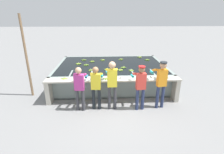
{
  "coord_description": "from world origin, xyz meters",
  "views": [
    {
      "loc": [
        -0.33,
        -5.77,
        3.21
      ],
      "look_at": [
        0.0,
        1.19,
        0.65
      ],
      "focal_mm": 28.0,
      "sensor_mm": 36.0,
      "label": 1
    }
  ],
  "objects_px": {
    "banana_bunch_floating_4": "(91,70)",
    "banana_bunch_floating_10": "(131,70)",
    "banana_bunch_floating_8": "(77,74)",
    "banana_bunch_floating_2": "(107,69)",
    "banana_bunch_ledge_2": "(64,79)",
    "banana_bunch_floating_0": "(86,65)",
    "knife_0": "(121,77)",
    "banana_bunch_floating_3": "(120,70)",
    "banana_bunch_floating_1": "(121,59)",
    "banana_bunch_floating_6": "(79,64)",
    "support_post_left": "(26,57)",
    "banana_bunch_floating_9": "(147,60)",
    "banana_bunch_floating_12": "(92,61)",
    "banana_bunch_floating_7": "(103,60)",
    "knife_1": "(152,78)",
    "banana_bunch_floating_5": "(140,57)",
    "worker_4": "(161,80)",
    "worker_2": "(112,81)",
    "worker_1": "(96,84)",
    "worker_0": "(80,85)",
    "worker_3": "(141,84)",
    "banana_bunch_ledge_1": "(106,79)",
    "banana_bunch_floating_11": "(123,67)",
    "banana_bunch_floating_13": "(84,60)",
    "banana_bunch_ledge_0": "(165,77)"
  },
  "relations": [
    {
      "from": "worker_3",
      "to": "banana_bunch_floating_8",
      "type": "bearing_deg",
      "value": 153.57
    },
    {
      "from": "worker_4",
      "to": "banana_bunch_ledge_2",
      "type": "relative_size",
      "value": 6.04
    },
    {
      "from": "banana_bunch_floating_3",
      "to": "banana_bunch_floating_10",
      "type": "relative_size",
      "value": 1.15
    },
    {
      "from": "banana_bunch_floating_4",
      "to": "support_post_left",
      "type": "bearing_deg",
      "value": -171.5
    },
    {
      "from": "banana_bunch_floating_3",
      "to": "banana_bunch_floating_4",
      "type": "bearing_deg",
      "value": 177.6
    },
    {
      "from": "banana_bunch_floating_9",
      "to": "banana_bunch_floating_6",
      "type": "bearing_deg",
      "value": -170.62
    },
    {
      "from": "worker_4",
      "to": "banana_bunch_ledge_1",
      "type": "height_order",
      "value": "worker_4"
    },
    {
      "from": "banana_bunch_floating_5",
      "to": "knife_1",
      "type": "height_order",
      "value": "banana_bunch_floating_5"
    },
    {
      "from": "banana_bunch_floating_5",
      "to": "worker_1",
      "type": "bearing_deg",
      "value": -120.8
    },
    {
      "from": "banana_bunch_ledge_1",
      "to": "banana_bunch_floating_0",
      "type": "bearing_deg",
      "value": 115.75
    },
    {
      "from": "banana_bunch_floating_0",
      "to": "banana_bunch_floating_12",
      "type": "distance_m",
      "value": 0.65
    },
    {
      "from": "banana_bunch_floating_0",
      "to": "banana_bunch_floating_8",
      "type": "relative_size",
      "value": 1.06
    },
    {
      "from": "banana_bunch_floating_1",
      "to": "banana_bunch_floating_6",
      "type": "relative_size",
      "value": 1.0
    },
    {
      "from": "banana_bunch_floating_1",
      "to": "banana_bunch_floating_5",
      "type": "xyz_separation_m",
      "value": [
        1.07,
        0.44,
        -0.0
      ]
    },
    {
      "from": "banana_bunch_floating_0",
      "to": "knife_1",
      "type": "height_order",
      "value": "banana_bunch_floating_0"
    },
    {
      "from": "banana_bunch_floating_8",
      "to": "banana_bunch_floating_2",
      "type": "bearing_deg",
      "value": 25.28
    },
    {
      "from": "banana_bunch_floating_5",
      "to": "knife_1",
      "type": "bearing_deg",
      "value": -92.96
    },
    {
      "from": "worker_4",
      "to": "banana_bunch_floating_12",
      "type": "bearing_deg",
      "value": 130.63
    },
    {
      "from": "banana_bunch_floating_4",
      "to": "banana_bunch_floating_12",
      "type": "xyz_separation_m",
      "value": [
        -0.02,
        1.39,
        -0.0
      ]
    },
    {
      "from": "worker_2",
      "to": "banana_bunch_floating_10",
      "type": "height_order",
      "value": "worker_2"
    },
    {
      "from": "banana_bunch_ledge_2",
      "to": "knife_1",
      "type": "xyz_separation_m",
      "value": [
        3.25,
        -0.03,
        -0.01
      ]
    },
    {
      "from": "banana_bunch_floating_4",
      "to": "banana_bunch_ledge_0",
      "type": "height_order",
      "value": "banana_bunch_ledge_0"
    },
    {
      "from": "banana_bunch_floating_4",
      "to": "banana_bunch_floating_10",
      "type": "bearing_deg",
      "value": -4.81
    },
    {
      "from": "banana_bunch_floating_6",
      "to": "banana_bunch_floating_12",
      "type": "distance_m",
      "value": 0.74
    },
    {
      "from": "banana_bunch_floating_10",
      "to": "knife_1",
      "type": "distance_m",
      "value": 1.1
    },
    {
      "from": "worker_4",
      "to": "banana_bunch_floating_1",
      "type": "relative_size",
      "value": 6.07
    },
    {
      "from": "worker_1",
      "to": "knife_1",
      "type": "height_order",
      "value": "worker_1"
    },
    {
      "from": "banana_bunch_ledge_2",
      "to": "banana_bunch_floating_10",
      "type": "bearing_deg",
      "value": 18.22
    },
    {
      "from": "banana_bunch_floating_2",
      "to": "support_post_left",
      "type": "relative_size",
      "value": 0.09
    },
    {
      "from": "banana_bunch_floating_0",
      "to": "banana_bunch_floating_13",
      "type": "relative_size",
      "value": 1.02
    },
    {
      "from": "banana_bunch_floating_0",
      "to": "knife_0",
      "type": "relative_size",
      "value": 0.83
    },
    {
      "from": "worker_2",
      "to": "knife_1",
      "type": "bearing_deg",
      "value": 19.8
    },
    {
      "from": "support_post_left",
      "to": "banana_bunch_ledge_2",
      "type": "bearing_deg",
      "value": -22.96
    },
    {
      "from": "banana_bunch_floating_4",
      "to": "banana_bunch_floating_7",
      "type": "distance_m",
      "value": 1.73
    },
    {
      "from": "banana_bunch_floating_0",
      "to": "banana_bunch_floating_11",
      "type": "xyz_separation_m",
      "value": [
        1.68,
        -0.49,
        0.0
      ]
    },
    {
      "from": "worker_0",
      "to": "support_post_left",
      "type": "relative_size",
      "value": 0.49
    },
    {
      "from": "knife_1",
      "to": "banana_bunch_floating_4",
      "type": "bearing_deg",
      "value": 156.34
    },
    {
      "from": "banana_bunch_floating_5",
      "to": "banana_bunch_floating_7",
      "type": "bearing_deg",
      "value": -165.16
    },
    {
      "from": "banana_bunch_floating_12",
      "to": "banana_bunch_floating_0",
      "type": "bearing_deg",
      "value": -111.97
    },
    {
      "from": "banana_bunch_ledge_1",
      "to": "worker_4",
      "type": "bearing_deg",
      "value": -14.37
    },
    {
      "from": "banana_bunch_floating_7",
      "to": "knife_0",
      "type": "bearing_deg",
      "value": -75.28
    },
    {
      "from": "banana_bunch_floating_4",
      "to": "knife_0",
      "type": "bearing_deg",
      "value": -39.12
    },
    {
      "from": "banana_bunch_floating_9",
      "to": "banana_bunch_floating_12",
      "type": "xyz_separation_m",
      "value": [
        -2.82,
        -0.18,
        0.0
      ]
    },
    {
      "from": "banana_bunch_floating_3",
      "to": "banana_bunch_floating_9",
      "type": "bearing_deg",
      "value": 46.54
    },
    {
      "from": "banana_bunch_floating_2",
      "to": "banana_bunch_floating_9",
      "type": "bearing_deg",
      "value": 36.12
    },
    {
      "from": "banana_bunch_floating_9",
      "to": "banana_bunch_ledge_2",
      "type": "relative_size",
      "value": 1.0
    },
    {
      "from": "banana_bunch_floating_10",
      "to": "knife_1",
      "type": "height_order",
      "value": "banana_bunch_floating_10"
    },
    {
      "from": "banana_bunch_floating_9",
      "to": "banana_bunch_floating_0",
      "type": "bearing_deg",
      "value": -165.6
    },
    {
      "from": "worker_0",
      "to": "worker_3",
      "type": "bearing_deg",
      "value": -1.3
    },
    {
      "from": "banana_bunch_floating_6",
      "to": "banana_bunch_floating_5",
      "type": "bearing_deg",
      "value": 20.56
    }
  ]
}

